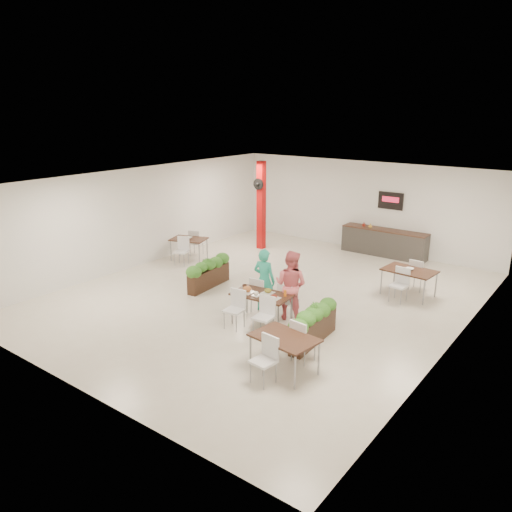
{
  "coord_description": "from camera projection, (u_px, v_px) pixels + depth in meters",
  "views": [
    {
      "loc": [
        7.55,
        -10.55,
        5.05
      ],
      "look_at": [
        -0.34,
        -0.06,
        1.1
      ],
      "focal_mm": 35.0,
      "sensor_mm": 36.0,
      "label": 1
    }
  ],
  "objects": [
    {
      "name": "red_column",
      "position": [
        261.0,
        204.0,
        18.03
      ],
      "size": [
        0.4,
        0.41,
        3.2
      ],
      "color": "#A80B0B",
      "rests_on": "ground"
    },
    {
      "name": "side_table_a",
      "position": [
        189.0,
        242.0,
        16.93
      ],
      "size": [
        1.36,
        1.67,
        0.92
      ],
      "rotation": [
        0.0,
        0.0,
        0.33
      ],
      "color": "black",
      "rests_on": "ground"
    },
    {
      "name": "diner_man",
      "position": [
        264.0,
        280.0,
        12.62
      ],
      "size": [
        0.64,
        0.45,
        1.65
      ],
      "primitive_type": "imported",
      "rotation": [
        0.0,
        0.0,
        3.24
      ],
      "color": "#29B191",
      "rests_on": "ground"
    },
    {
      "name": "main_table",
      "position": [
        261.0,
        298.0,
        11.95
      ],
      "size": [
        1.47,
        1.73,
        0.92
      ],
      "rotation": [
        0.0,
        0.0,
        0.1
      ],
      "color": "black",
      "rests_on": "ground"
    },
    {
      "name": "diner_woman",
      "position": [
        291.0,
        285.0,
        12.15
      ],
      "size": [
        0.91,
        0.74,
        1.74
      ],
      "primitive_type": "imported",
      "rotation": [
        0.0,
        0.0,
        3.24
      ],
      "color": "#EC6972",
      "rests_on": "ground"
    },
    {
      "name": "planter_left",
      "position": [
        209.0,
        271.0,
        14.39
      ],
      "size": [
        0.53,
        1.76,
        0.92
      ],
      "rotation": [
        0.0,
        0.0,
        1.66
      ],
      "color": "black",
      "rests_on": "ground"
    },
    {
      "name": "side_table_b",
      "position": [
        409.0,
        274.0,
        13.69
      ],
      "size": [
        1.43,
        1.65,
        0.92
      ],
      "rotation": [
        0.0,
        0.0,
        -0.08
      ],
      "color": "black",
      "rests_on": "ground"
    },
    {
      "name": "service_counter",
      "position": [
        384.0,
        242.0,
        17.49
      ],
      "size": [
        3.0,
        0.64,
        2.2
      ],
      "color": "#33302D",
      "rests_on": "ground"
    },
    {
      "name": "room_shell",
      "position": [
        267.0,
        225.0,
        13.3
      ],
      "size": [
        10.1,
        12.1,
        3.22
      ],
      "color": "white",
      "rests_on": "ground"
    },
    {
      "name": "side_table_c",
      "position": [
        284.0,
        342.0,
        9.73
      ],
      "size": [
        1.36,
        1.66,
        0.92
      ],
      "rotation": [
        0.0,
        0.0,
        -0.12
      ],
      "color": "black",
      "rests_on": "ground"
    },
    {
      "name": "planter_right",
      "position": [
        314.0,
        322.0,
        10.98
      ],
      "size": [
        0.49,
        1.83,
        0.95
      ],
      "rotation": [
        0.0,
        0.0,
        1.63
      ],
      "color": "black",
      "rests_on": "ground"
    },
    {
      "name": "ground",
      "position": [
        267.0,
        295.0,
        13.88
      ],
      "size": [
        12.0,
        12.0,
        0.0
      ],
      "primitive_type": "plane",
      "color": "beige",
      "rests_on": "ground"
    }
  ]
}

